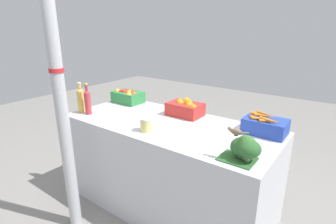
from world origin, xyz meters
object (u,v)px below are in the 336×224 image
carrot_crate (265,125)px  pickle_jar (146,125)px  support_pole (58,82)px  orange_crate (185,108)px  juice_bottle_golden (81,100)px  apple_crate (128,96)px  broccoli_pile (245,148)px  juice_bottle_ruby (88,101)px  sparrow_bird (236,131)px

carrot_crate → pickle_jar: size_ratio=2.90×
support_pole → orange_crate: size_ratio=7.91×
pickle_jar → juice_bottle_golden: bearing=-180.0°
apple_crate → broccoli_pile: (1.52, -0.51, 0.01)m
apple_crate → juice_bottle_golden: bearing=-104.1°
apple_crate → broccoli_pile: bearing=-18.5°
apple_crate → juice_bottle_ruby: 0.51m
carrot_crate → broccoli_pile: (0.03, -0.51, 0.02)m
carrot_crate → broccoli_pile: broccoli_pile is taller
juice_bottle_golden → juice_bottle_ruby: bearing=0.0°
apple_crate → carrot_crate: carrot_crate is taller
apple_crate → carrot_crate: 1.49m
apple_crate → juice_bottle_ruby: (-0.02, -0.51, 0.05)m
orange_crate → carrot_crate: (0.74, -0.00, -0.01)m
juice_bottle_ruby → apple_crate: bearing=87.5°
support_pole → orange_crate: support_pole is taller
juice_bottle_golden → broccoli_pile: bearing=0.1°
orange_crate → broccoli_pile: size_ratio=1.29×
pickle_jar → broccoli_pile: bearing=0.2°
apple_crate → sparrow_bird: size_ratio=2.35×
support_pole → pickle_jar: 0.73m
orange_crate → juice_bottle_ruby: bearing=-146.1°
orange_crate → juice_bottle_golden: 1.02m
orange_crate → pickle_jar: bearing=-94.4°
apple_crate → pickle_jar: bearing=-35.8°
carrot_crate → support_pole: bearing=-142.7°
support_pole → carrot_crate: (1.24, 0.95, -0.35)m
carrot_crate → sparrow_bird: size_ratio=2.35×
support_pole → apple_crate: 1.03m
apple_crate → juice_bottle_ruby: size_ratio=1.06×
carrot_crate → sparrow_bird: sparrow_bird is taller
juice_bottle_ruby → sparrow_bird: 1.49m
apple_crate → carrot_crate: (1.49, 0.00, -0.01)m
apple_crate → sparrow_bird: bearing=-20.4°
orange_crate → broccoli_pile: bearing=-33.6°
orange_crate → sparrow_bird: bearing=-37.5°
orange_crate → carrot_crate: bearing=-0.2°
carrot_crate → juice_bottle_ruby: juice_bottle_ruby is taller
apple_crate → carrot_crate: bearing=0.1°
apple_crate → broccoli_pile: broccoli_pile is taller
broccoli_pile → carrot_crate: bearing=93.5°
juice_bottle_golden → juice_bottle_ruby: (0.11, 0.00, -0.00)m
juice_bottle_golden → pickle_jar: 0.84m
support_pole → pickle_jar: size_ratio=22.94×
apple_crate → juice_bottle_golden: 0.53m
pickle_jar → apple_crate: bearing=144.2°
carrot_crate → juice_bottle_golden: 1.70m
broccoli_pile → pickle_jar: (-0.81, -0.00, -0.03)m
support_pole → juice_bottle_golden: size_ratio=8.53×
orange_crate → support_pole: bearing=-117.7°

